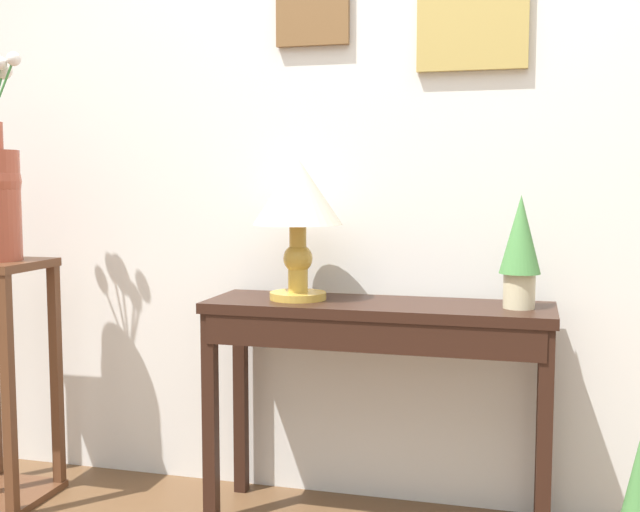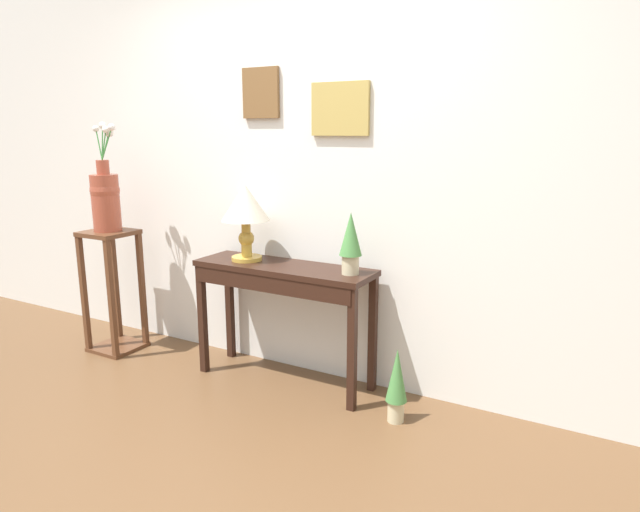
# 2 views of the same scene
# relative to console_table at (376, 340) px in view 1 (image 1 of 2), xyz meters

# --- Properties ---
(back_wall_with_art) EXTENTS (9.00, 0.13, 2.80)m
(back_wall_with_art) POSITION_rel_console_table_xyz_m (0.05, 0.29, 0.76)
(back_wall_with_art) COLOR silver
(back_wall_with_art) RESTS_ON ground
(console_table) EXTENTS (1.15, 0.35, 0.77)m
(console_table) POSITION_rel_console_table_xyz_m (0.00, 0.00, 0.00)
(console_table) COLOR black
(console_table) RESTS_ON ground
(table_lamp) EXTENTS (0.31, 0.31, 0.48)m
(table_lamp) POSITION_rel_console_table_xyz_m (-0.28, 0.02, 0.46)
(table_lamp) COLOR gold
(table_lamp) RESTS_ON console_table
(potted_plant_on_console) EXTENTS (0.13, 0.13, 0.36)m
(potted_plant_on_console) POSITION_rel_console_table_xyz_m (0.46, 0.02, 0.32)
(potted_plant_on_console) COLOR beige
(potted_plant_on_console) RESTS_ON console_table
(pedestal_stand_left) EXTENTS (0.33, 0.33, 0.89)m
(pedestal_stand_left) POSITION_rel_console_table_xyz_m (-1.36, -0.13, -0.20)
(pedestal_stand_left) COLOR #56331E
(pedestal_stand_left) RESTS_ON ground
(potted_plant_floor) EXTENTS (0.12, 0.12, 0.43)m
(potted_plant_floor) POSITION_rel_console_table_xyz_m (0.81, -0.12, -0.41)
(potted_plant_floor) COLOR beige
(potted_plant_floor) RESTS_ON ground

